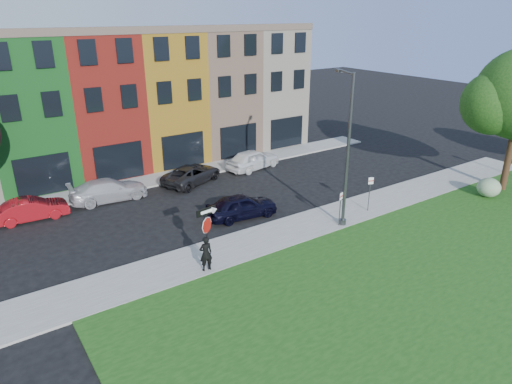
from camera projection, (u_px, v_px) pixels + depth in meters
ground at (326, 254)px, 23.03m from camera, size 120.00×120.00×0.00m
sidewalk_near at (316, 222)px, 26.36m from camera, size 40.00×3.00×0.12m
sidewalk_far at (154, 180)px, 32.95m from camera, size 40.00×2.40×0.12m
rowhouse_block at (124, 98)px, 36.14m from camera, size 30.00×10.12×10.00m
stop_sign at (207, 226)px, 20.62m from camera, size 1.05×0.19×3.15m
man at (206, 254)px, 21.09m from camera, size 0.71×0.53×1.73m
sedan_near at (242, 206)px, 26.91m from camera, size 2.73×4.66×1.45m
parked_car_red at (32, 209)px, 26.62m from camera, size 1.83×4.17×1.32m
parked_car_silver at (109, 190)px, 29.36m from camera, size 2.52×5.10×1.42m
parked_car_dark at (192, 174)px, 32.35m from camera, size 5.70×6.38×1.33m
parked_car_white at (253, 159)px, 35.22m from camera, size 3.45×5.18×1.54m
street_lamp at (346, 151)px, 24.62m from camera, size 1.25×2.43×8.44m
parking_sign_a at (340, 204)px, 25.37m from camera, size 0.31×0.14×2.08m
parking_sign_b at (370, 189)px, 27.25m from camera, size 0.30×0.16×2.25m
shrub at (489, 187)px, 29.72m from camera, size 1.47×1.47×1.25m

